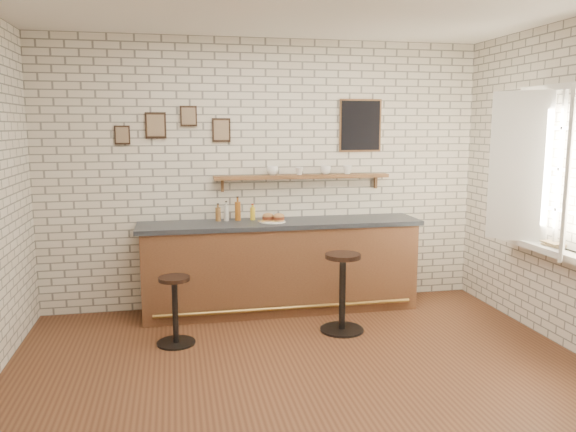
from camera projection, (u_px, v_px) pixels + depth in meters
name	position (u px, v px, depth m)	size (l,w,h in m)	color
ground	(306.00, 375.00, 4.65)	(5.00, 5.00, 0.00)	brown
bar_counter	(281.00, 266.00, 6.24)	(3.10, 0.65, 1.01)	brown
sandwich_plate	(272.00, 222.00, 6.10)	(0.28, 0.28, 0.01)	white
ciabatta_sandwich	(273.00, 217.00, 6.10)	(0.24, 0.15, 0.08)	#BA854C
potato_chips	(271.00, 221.00, 6.09)	(0.25, 0.17, 0.00)	gold
bitters_bottle_brown	(218.00, 214.00, 6.16)	(0.06, 0.06, 0.20)	brown
bitters_bottle_white	(226.00, 213.00, 6.18)	(0.06, 0.06, 0.22)	beige
bitters_bottle_amber	(238.00, 211.00, 6.20)	(0.06, 0.06, 0.27)	#965118
condiment_bottle_yellow	(253.00, 213.00, 6.24)	(0.06, 0.06, 0.18)	gold
bar_stool_left	(175.00, 308.00, 5.27)	(0.36, 0.36, 0.65)	black
bar_stool_right	(342.00, 290.00, 5.60)	(0.44, 0.44, 0.79)	black
wall_shelf	(302.00, 177.00, 6.34)	(2.00, 0.18, 0.18)	brown
shelf_cup_a	(273.00, 171.00, 6.26)	(0.13, 0.13, 0.10)	white
shelf_cup_b	(299.00, 171.00, 6.32)	(0.09, 0.09, 0.09)	white
shelf_cup_c	(326.00, 170.00, 6.38)	(0.12, 0.12, 0.10)	white
shelf_cup_d	(347.00, 170.00, 6.43)	(0.10, 0.10, 0.10)	white
back_wall_decor	(286.00, 126.00, 6.29)	(2.96, 0.02, 0.56)	black
window_sill	(547.00, 249.00, 5.28)	(0.20, 1.35, 0.06)	white
casement_window	(549.00, 169.00, 5.15)	(0.40, 1.30, 1.56)	white
book_lower	(549.00, 246.00, 5.22)	(0.16, 0.21, 0.02)	tan
book_upper	(547.00, 243.00, 5.25)	(0.17, 0.24, 0.02)	tan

